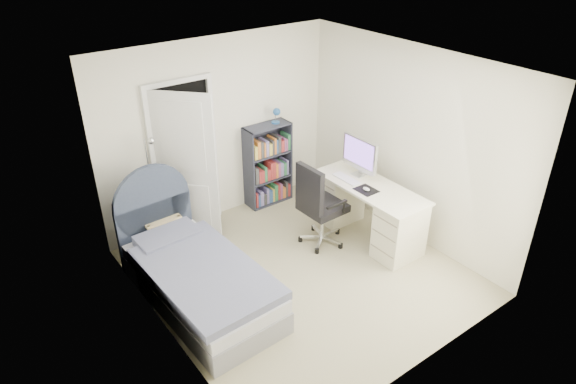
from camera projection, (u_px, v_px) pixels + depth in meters
room_shell at (302, 181)px, 5.59m from camera, size 3.50×3.70×2.60m
door at (185, 163)px, 6.48m from camera, size 0.92×0.63×2.06m
bed at (196, 276)px, 5.67m from camera, size 1.07×2.13×1.29m
nightstand at (157, 223)px, 6.37m from camera, size 0.45×0.45×0.65m
floor_lamp at (156, 202)px, 6.46m from camera, size 0.21×0.21×1.49m
bookcase at (268, 167)px, 7.44m from camera, size 0.68×0.29×1.44m
desk at (368, 209)px, 6.69m from camera, size 0.63×1.57×1.28m
office_chair at (318, 202)px, 6.43m from camera, size 0.59×0.60×1.15m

